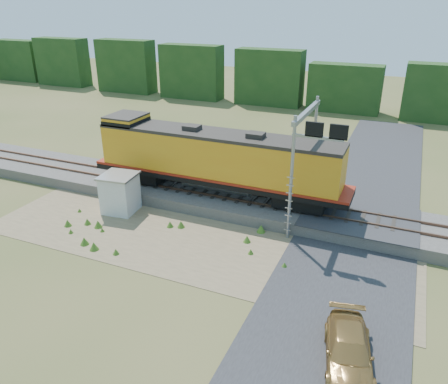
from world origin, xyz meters
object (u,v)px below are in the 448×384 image
at_px(locomotive, 213,159).
at_px(shed, 120,193).
at_px(signal_gantry, 309,140).
at_px(car, 349,351).

height_order(locomotive, shed, locomotive).
height_order(locomotive, signal_gantry, signal_gantry).
relative_size(locomotive, car, 4.12).
bearing_deg(locomotive, car, -46.17).
xyz_separation_m(signal_gantry, car, (4.54, -10.93, -4.98)).
height_order(signal_gantry, car, signal_gantry).
bearing_deg(signal_gantry, car, -67.46).
relative_size(signal_gantry, car, 1.69).
bearing_deg(shed, signal_gantry, 8.00).
relative_size(shed, car, 0.60).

